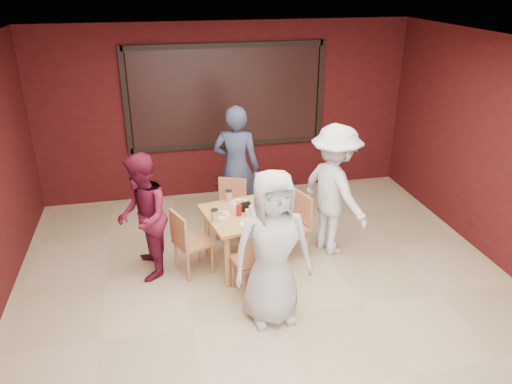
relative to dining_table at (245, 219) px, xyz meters
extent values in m
plane|color=tan|center=(0.18, -1.12, -0.65)|extent=(7.00, 7.00, 0.00)
cube|color=black|center=(0.18, 2.33, 1.00)|extent=(3.00, 0.02, 1.50)
cube|color=tan|center=(0.00, 0.00, 0.07)|extent=(1.10, 1.10, 0.04)
cylinder|color=tan|center=(-0.44, 0.29, -0.30)|extent=(0.07, 0.07, 0.70)
cylinder|color=tan|center=(0.29, 0.44, -0.30)|extent=(0.07, 0.07, 0.70)
cylinder|color=tan|center=(-0.29, -0.44, -0.30)|extent=(0.07, 0.07, 0.70)
cylinder|color=tan|center=(0.44, -0.29, -0.30)|extent=(0.07, 0.07, 0.70)
cylinder|color=silver|center=(0.00, -0.30, 0.09)|extent=(0.24, 0.24, 0.01)
cone|color=#E2A24F|center=(0.00, -0.30, 0.11)|extent=(0.22, 0.22, 0.02)
cylinder|color=beige|center=(0.13, -0.39, 0.16)|extent=(0.09, 0.09, 0.14)
cylinder|color=black|center=(0.13, -0.39, 0.23)|extent=(0.09, 0.09, 0.01)
cylinder|color=silver|center=(0.00, 0.30, 0.09)|extent=(0.24, 0.24, 0.01)
cone|color=#E2A24F|center=(0.00, 0.30, 0.11)|extent=(0.22, 0.22, 0.02)
cylinder|color=beige|center=(-0.13, 0.39, 0.16)|extent=(0.09, 0.09, 0.14)
cylinder|color=black|center=(-0.13, 0.39, 0.23)|extent=(0.09, 0.09, 0.01)
cylinder|color=silver|center=(-0.30, 0.00, 0.09)|extent=(0.24, 0.24, 0.01)
cone|color=#E2A24F|center=(-0.30, 0.00, 0.11)|extent=(0.22, 0.22, 0.02)
cylinder|color=beige|center=(-0.39, -0.13, 0.16)|extent=(0.09, 0.09, 0.14)
cylinder|color=black|center=(-0.39, -0.13, 0.23)|extent=(0.09, 0.09, 0.01)
cylinder|color=silver|center=(0.30, 0.00, 0.09)|extent=(0.24, 0.24, 0.01)
cone|color=#E2A24F|center=(0.30, 0.00, 0.11)|extent=(0.22, 0.22, 0.02)
cylinder|color=beige|center=(0.39, 0.13, 0.16)|extent=(0.09, 0.09, 0.14)
cylinder|color=black|center=(0.39, 0.13, 0.23)|extent=(0.09, 0.09, 0.01)
cylinder|color=silver|center=(0.08, -0.03, 0.14)|extent=(0.06, 0.06, 0.10)
cylinder|color=silver|center=(0.02, -0.08, 0.13)|extent=(0.05, 0.05, 0.08)
cylinder|color=#A00B0D|center=(-0.08, -0.05, 0.16)|extent=(0.07, 0.07, 0.15)
cube|color=black|center=(0.03, 0.06, 0.14)|extent=(0.13, 0.10, 0.11)
cube|color=#B96D48|center=(-0.03, -0.61, -0.23)|extent=(0.49, 0.49, 0.04)
cylinder|color=#B96D48|center=(0.10, -0.41, -0.45)|extent=(0.04, 0.04, 0.41)
cylinder|color=#B96D48|center=(-0.23, -0.48, -0.45)|extent=(0.04, 0.04, 0.41)
cylinder|color=#B96D48|center=(0.17, -0.73, -0.45)|extent=(0.04, 0.04, 0.41)
cylinder|color=#B96D48|center=(-0.16, -0.81, -0.45)|extent=(0.04, 0.04, 0.41)
cube|color=#B96D48|center=(0.01, -0.79, 0.01)|extent=(0.41, 0.12, 0.40)
cube|color=#B96D48|center=(-0.05, 0.78, -0.24)|extent=(0.52, 0.52, 0.04)
cylinder|color=#B96D48|center=(-0.26, 0.69, -0.46)|extent=(0.03, 0.03, 0.39)
cylinder|color=#B96D48|center=(0.04, 0.58, -0.46)|extent=(0.03, 0.03, 0.39)
cylinder|color=#B96D48|center=(-0.14, 0.99, -0.46)|extent=(0.03, 0.03, 0.39)
cylinder|color=#B96D48|center=(0.16, 0.87, -0.46)|extent=(0.03, 0.03, 0.39)
cube|color=#B96D48|center=(0.01, 0.95, -0.02)|extent=(0.38, 0.18, 0.38)
cube|color=#B96D48|center=(-0.65, -0.02, -0.23)|extent=(0.53, 0.53, 0.04)
cylinder|color=#B96D48|center=(-0.44, -0.11, -0.45)|extent=(0.04, 0.04, 0.40)
cylinder|color=#B96D48|center=(-0.56, 0.20, -0.45)|extent=(0.04, 0.04, 0.40)
cylinder|color=#B96D48|center=(-0.74, -0.24, -0.45)|extent=(0.04, 0.04, 0.40)
cylinder|color=#B96D48|center=(-0.87, 0.07, -0.45)|extent=(0.04, 0.04, 0.40)
cube|color=#B96D48|center=(-0.82, -0.09, 0.00)|extent=(0.18, 0.39, 0.39)
cube|color=#B96D48|center=(0.61, 0.09, -0.22)|extent=(0.52, 0.52, 0.04)
cylinder|color=#B96D48|center=(0.40, 0.20, -0.45)|extent=(0.04, 0.04, 0.41)
cylinder|color=#B96D48|center=(0.50, -0.12, -0.45)|extent=(0.04, 0.04, 0.41)
cylinder|color=#B96D48|center=(0.72, 0.30, -0.45)|extent=(0.04, 0.04, 0.41)
cylinder|color=#B96D48|center=(0.83, -0.02, -0.45)|extent=(0.04, 0.04, 0.41)
cube|color=#B96D48|center=(0.79, 0.15, 0.02)|extent=(0.16, 0.41, 0.40)
imported|color=#AFAFAF|center=(0.08, -1.11, 0.21)|extent=(0.87, 0.59, 1.72)
imported|color=#303855|center=(0.10, 1.12, 0.26)|extent=(0.77, 0.63, 1.82)
imported|color=maroon|center=(-1.23, 0.05, 0.14)|extent=(0.61, 0.78, 1.57)
imported|color=silver|center=(1.21, 0.12, 0.23)|extent=(1.01, 1.29, 1.76)
camera|label=1|loc=(-1.04, -5.43, 2.83)|focal=35.00mm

